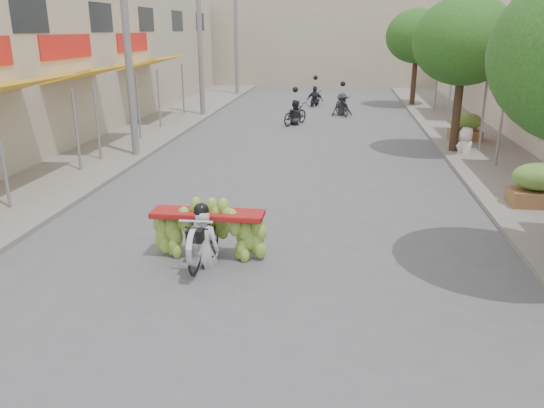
{
  "coord_description": "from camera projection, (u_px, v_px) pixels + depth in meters",
  "views": [
    {
      "loc": [
        1.47,
        -4.9,
        4.19
      ],
      "look_at": [
        0.26,
        4.33,
        1.1
      ],
      "focal_mm": 35.0,
      "sensor_mm": 36.0,
      "label": 1
    }
  ],
  "objects": [
    {
      "name": "produce_crate_far",
      "position": [
        466.0,
        124.0,
        20.18
      ],
      "size": [
        1.2,
        0.88,
        1.16
      ],
      "color": "brown",
      "rests_on": "ground"
    },
    {
      "name": "pedestrian",
      "position": [
        467.0,
        127.0,
        18.08
      ],
      "size": [
        0.97,
        0.96,
        1.74
      ],
      "rotation": [
        0.0,
        0.0,
        3.92
      ],
      "color": "white",
      "rests_on": "ground"
    },
    {
      "name": "street_tree_mid",
      "position": [
        464.0,
        41.0,
        17.43
      ],
      "size": [
        3.4,
        3.4,
        5.25
      ],
      "color": "#3A2719",
      "rests_on": "ground"
    },
    {
      "name": "sidewalk_left",
      "position": [
        126.0,
        138.0,
        21.07
      ],
      "size": [
        4.0,
        60.0,
        0.12
      ],
      "primitive_type": "cube",
      "color": "slate",
      "rests_on": "ground"
    },
    {
      "name": "bg_motorbike_b",
      "position": [
        342.0,
        99.0,
        26.5
      ],
      "size": [
        1.18,
        1.83,
        1.95
      ],
      "color": "black",
      "rests_on": "ground"
    },
    {
      "name": "far_building",
      "position": [
        325.0,
        38.0,
        40.77
      ],
      "size": [
        20.0,
        6.0,
        7.0
      ],
      "primitive_type": "cube",
      "color": "#AFA28A",
      "rests_on": "ground"
    },
    {
      "name": "bg_motorbike_c",
      "position": [
        315.0,
        91.0,
        29.8
      ],
      "size": [
        1.07,
        1.57,
        1.95
      ],
      "color": "black",
      "rests_on": "ground"
    },
    {
      "name": "utility_pole_back",
      "position": [
        236.0,
        31.0,
        33.74
      ],
      "size": [
        0.6,
        0.24,
        8.0
      ],
      "color": "slate",
      "rests_on": "ground"
    },
    {
      "name": "utility_pole_far",
      "position": [
        200.0,
        32.0,
        25.27
      ],
      "size": [
        0.6,
        0.24,
        8.0
      ],
      "color": "slate",
      "rests_on": "ground"
    },
    {
      "name": "sidewalk_right",
      "position": [
        492.0,
        147.0,
        19.35
      ],
      "size": [
        4.0,
        60.0,
        0.12
      ],
      "primitive_type": "cube",
      "color": "slate",
      "rests_on": "ground"
    },
    {
      "name": "street_tree_far",
      "position": [
        417.0,
        36.0,
        28.73
      ],
      "size": [
        3.4,
        3.4,
        5.25
      ],
      "color": "#3A2719",
      "rests_on": "ground"
    },
    {
      "name": "bg_motorbike_a",
      "position": [
        295.0,
        109.0,
        24.04
      ],
      "size": [
        1.34,
        1.84,
        1.95
      ],
      "color": "black",
      "rests_on": "ground"
    },
    {
      "name": "produce_crate_mid",
      "position": [
        538.0,
        182.0,
        12.66
      ],
      "size": [
        1.2,
        0.88,
        1.16
      ],
      "color": "brown",
      "rests_on": "ground"
    },
    {
      "name": "utility_pole_mid",
      "position": [
        126.0,
        34.0,
        16.8
      ],
      "size": [
        0.6,
        0.24,
        8.0
      ],
      "color": "slate",
      "rests_on": "ground"
    },
    {
      "name": "banana_motorbike",
      "position": [
        205.0,
        227.0,
        9.81
      ],
      "size": [
        2.2,
        1.78,
        2.06
      ],
      "color": "black",
      "rests_on": "ground"
    }
  ]
}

